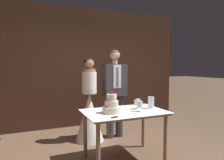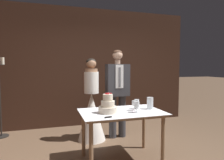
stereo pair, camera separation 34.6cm
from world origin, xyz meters
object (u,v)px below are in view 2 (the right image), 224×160
(tiered_cake, at_px, (108,106))
(candle_stand, at_px, (0,96))
(cake_knife, at_px, (112,117))
(groom, at_px, (117,88))
(wine_glass_near, at_px, (134,104))
(bride, at_px, (92,110))
(hurricane_candle, at_px, (150,103))
(wine_glass_middle, at_px, (137,105))
(wine_glass_far, at_px, (137,102))
(cake_table, at_px, (121,117))

(tiered_cake, xyz_separation_m, candle_stand, (-1.78, 1.71, -0.02))
(cake_knife, relative_size, candle_stand, 0.23)
(groom, bearing_deg, wine_glass_near, -93.44)
(candle_stand, bearing_deg, bride, -22.22)
(tiered_cake, height_order, bride, bride)
(tiered_cake, distance_m, hurricane_candle, 0.72)
(tiered_cake, distance_m, wine_glass_near, 0.43)
(wine_glass_near, height_order, wine_glass_middle, wine_glass_middle)
(wine_glass_far, height_order, groom, groom)
(wine_glass_near, bearing_deg, wine_glass_far, 46.01)
(hurricane_candle, bearing_deg, cake_knife, -156.56)
(cake_table, relative_size, candle_stand, 0.77)
(wine_glass_near, bearing_deg, wine_glass_middle, -96.47)
(wine_glass_middle, height_order, candle_stand, candle_stand)
(wine_glass_far, relative_size, candle_stand, 0.09)
(wine_glass_near, relative_size, groom, 0.09)
(wine_glass_middle, bearing_deg, wine_glass_far, 65.64)
(hurricane_candle, bearing_deg, wine_glass_near, -177.31)
(tiered_cake, relative_size, cake_knife, 0.79)
(wine_glass_near, height_order, wine_glass_far, wine_glass_far)
(wine_glass_middle, bearing_deg, bride, 112.64)
(bride, bearing_deg, wine_glass_near, -63.84)
(bride, distance_m, candle_stand, 1.90)
(wine_glass_near, distance_m, groom, 0.98)
(cake_knife, height_order, hurricane_candle, hurricane_candle)
(wine_glass_near, distance_m, candle_stand, 2.78)
(tiered_cake, distance_m, candle_stand, 2.47)
(tiered_cake, relative_size, wine_glass_far, 1.93)
(tiered_cake, bearing_deg, cake_knife, -92.48)
(wine_glass_far, height_order, bride, bride)
(wine_glass_near, distance_m, bride, 1.11)
(tiered_cake, bearing_deg, wine_glass_middle, -13.42)
(wine_glass_far, bearing_deg, wine_glass_near, -133.99)
(wine_glass_near, xyz_separation_m, candle_stand, (-2.21, 1.68, -0.02))
(wine_glass_near, bearing_deg, hurricane_candle, 2.69)
(wine_glass_near, relative_size, candle_stand, 0.09)
(wine_glass_near, bearing_deg, cake_table, -178.00)
(wine_glass_far, xyz_separation_m, hurricane_candle, (0.20, -0.08, -0.02))
(wine_glass_far, relative_size, hurricane_candle, 0.82)
(wine_glass_middle, xyz_separation_m, groom, (0.07, 1.10, 0.13))
(wine_glass_middle, bearing_deg, cake_table, 146.49)
(wine_glass_middle, height_order, groom, groom)
(groom, relative_size, candle_stand, 1.09)
(cake_table, xyz_separation_m, hurricane_candle, (0.49, 0.02, 0.18))
(bride, bearing_deg, hurricane_candle, -51.43)
(cake_table, height_order, wine_glass_middle, wine_glass_middle)
(hurricane_candle, distance_m, groom, 0.99)
(tiered_cake, xyz_separation_m, wine_glass_middle, (0.42, -0.10, 0.01))
(tiered_cake, bearing_deg, hurricane_candle, 3.89)
(hurricane_candle, xyz_separation_m, bride, (-0.76, 0.95, -0.27))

